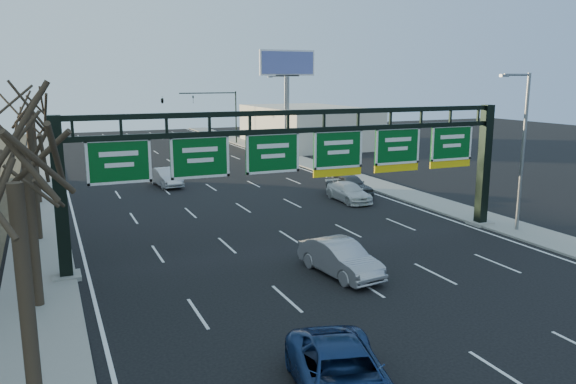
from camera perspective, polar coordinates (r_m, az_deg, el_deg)
name	(u,v)px	position (r m, az deg, el deg)	size (l,w,h in m)	color
ground	(391,302)	(23.04, 10.46, -10.95)	(160.00, 160.00, 0.00)	black
sidewalk_left	(40,219)	(38.54, -23.92, -2.49)	(3.00, 120.00, 0.12)	gray
sidewalk_right	(385,188)	(45.88, 9.87, 0.45)	(3.00, 120.00, 0.12)	gray
lane_markings	(234,202)	(40.40, -5.50, -1.01)	(21.60, 120.00, 0.01)	white
sign_gantry	(309,160)	(28.63, 2.13, 3.28)	(24.60, 1.20, 7.20)	black
building_right_distant	(307,126)	(75.05, 1.92, 6.74)	(12.00, 20.00, 5.00)	beige
tree_near	(10,136)	(13.62, -26.41, 5.10)	(3.60, 3.60, 8.86)	black
tree_gantry	(23,123)	(22.61, -25.36, 6.33)	(3.60, 3.60, 8.48)	black
tree_mid	(26,95)	(32.56, -25.04, 8.92)	(3.60, 3.60, 9.24)	black
tree_far	(30,97)	(42.57, -24.74, 8.80)	(3.60, 3.60, 8.86)	black
streetlight_near	(522,144)	(34.23, 22.66, 4.51)	(2.15, 0.22, 9.00)	slate
streetlight_far	(284,112)	(62.68, -0.39, 8.17)	(2.15, 0.22, 9.00)	slate
billboard_right	(287,75)	(68.15, -0.07, 11.79)	(7.00, 0.50, 12.00)	slate
traffic_signal_mast	(191,103)	(74.77, -9.84, 8.86)	(10.16, 0.54, 7.00)	black
car_blue_suv	(343,377)	(16.09, 5.60, -18.22)	(2.52, 5.46, 1.52)	navy
car_silver_sedan	(340,258)	(25.51, 5.32, -6.70)	(1.64, 4.71, 1.55)	#9D9DA1
car_white_wagon	(349,192)	(40.64, 6.19, -0.01)	(1.86, 4.56, 1.32)	silver
car_grey_far	(349,185)	(42.71, 6.24, 0.76)	(1.91, 4.76, 1.62)	#3D4042
car_silver_distant	(166,177)	(47.08, -12.28, 1.47)	(1.56, 4.48, 1.48)	#B4B4B9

